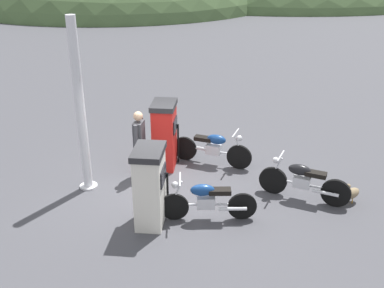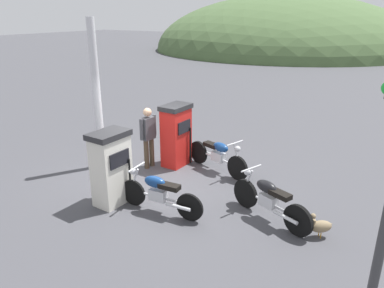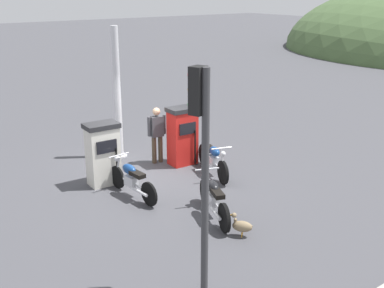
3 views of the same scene
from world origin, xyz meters
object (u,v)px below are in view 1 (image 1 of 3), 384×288
at_px(motorcycle_extra, 303,181).
at_px(canopy_support_pole, 81,111).
at_px(fuel_pump_far, 165,135).
at_px(motorcycle_near_pump, 207,199).
at_px(attendant_person, 139,140).
at_px(wandering_duck, 352,193).
at_px(motorcycle_far_pump, 213,148).
at_px(fuel_pump_near, 150,186).

xyz_separation_m(motorcycle_extra, canopy_support_pole, (-4.75, 0.26, 1.38)).
relative_size(fuel_pump_far, motorcycle_near_pump, 0.86).
xyz_separation_m(attendant_person, wandering_duck, (4.68, -0.97, -0.68)).
xyz_separation_m(fuel_pump_far, canopy_support_pole, (-1.63, -1.13, 0.99)).
height_order(motorcycle_far_pump, motorcycle_extra, motorcycle_far_pump).
bearing_deg(motorcycle_extra, canopy_support_pole, 176.90).
distance_m(fuel_pump_far, motorcycle_near_pump, 2.56).
xyz_separation_m(fuel_pump_far, wandering_duck, (4.15, -1.49, -0.60)).
bearing_deg(motorcycle_far_pump, wandering_duck, -29.20).
bearing_deg(fuel_pump_far, motorcycle_extra, -24.02).
bearing_deg(motorcycle_far_pump, motorcycle_near_pump, -91.93).
distance_m(fuel_pump_near, attendant_person, 2.02).
bearing_deg(motorcycle_near_pump, fuel_pump_near, -170.44).
bearing_deg(motorcycle_far_pump, canopy_support_pole, -155.02).
bearing_deg(attendant_person, fuel_pump_far, 44.81).
bearing_deg(attendant_person, wandering_duck, -11.71).
bearing_deg(canopy_support_pole, fuel_pump_near, -39.35).
distance_m(fuel_pump_near, motorcycle_near_pump, 1.16).
relative_size(motorcycle_near_pump, motorcycle_far_pump, 0.98).
relative_size(fuel_pump_near, fuel_pump_far, 0.97).
relative_size(attendant_person, canopy_support_pole, 0.42).
distance_m(fuel_pump_far, canopy_support_pole, 2.22).
height_order(fuel_pump_near, motorcycle_far_pump, fuel_pump_near).
relative_size(fuel_pump_near, attendant_person, 1.00).
bearing_deg(fuel_pump_near, wandering_duck, 13.32).
height_order(fuel_pump_far, motorcycle_extra, fuel_pump_far).
relative_size(fuel_pump_near, motorcycle_extra, 0.87).
distance_m(motorcycle_extra, attendant_person, 3.78).
bearing_deg(canopy_support_pole, motorcycle_near_pump, -23.01).
bearing_deg(motorcycle_near_pump, motorcycle_extra, 23.88).
bearing_deg(wandering_duck, motorcycle_far_pump, 150.80).
xyz_separation_m(fuel_pump_near, fuel_pump_far, (-0.00, 2.47, 0.02)).
bearing_deg(fuel_pump_far, fuel_pump_near, -90.00).
relative_size(motorcycle_far_pump, wandering_duck, 3.88).
xyz_separation_m(fuel_pump_near, wandering_duck, (4.15, 0.98, -0.58)).
height_order(fuel_pump_near, motorcycle_near_pump, fuel_pump_near).
distance_m(fuel_pump_far, motorcycle_far_pump, 1.25).
relative_size(motorcycle_near_pump, wandering_duck, 3.80).
bearing_deg(fuel_pump_near, motorcycle_near_pump, 9.56).
xyz_separation_m(fuel_pump_far, motorcycle_extra, (3.12, -1.39, -0.40)).
distance_m(fuel_pump_near, motorcycle_extra, 3.32).
xyz_separation_m(motorcycle_far_pump, attendant_person, (-1.70, -0.70, 0.47)).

